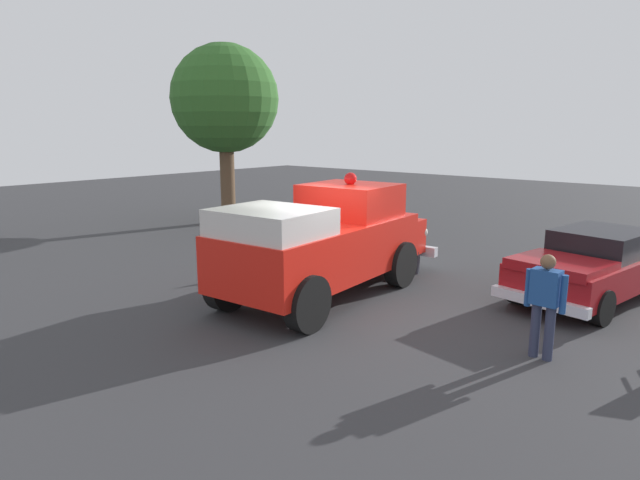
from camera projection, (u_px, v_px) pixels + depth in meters
ground_plane at (323, 305)px, 11.13m from camera, size 60.00×60.00×0.00m
vintage_fire_truck at (326, 241)px, 11.61m from camera, size 6.10×2.73×2.59m
classic_hot_rod at (593, 265)px, 11.37m from camera, size 4.61×2.57×1.46m
lawn_chair_near_truck at (401, 249)px, 13.62m from camera, size 0.65×0.65×1.02m
lawn_chair_by_car at (298, 235)px, 15.38m from camera, size 0.69×0.69×1.02m
spectator_seated at (407, 245)px, 13.56m from camera, size 0.55×0.64×1.29m
spectator_standing at (545, 299)px, 8.40m from camera, size 0.28×0.64×1.68m
oak_tree_left at (225, 100)px, 20.08m from camera, size 3.97×3.97×6.60m
traffic_cone at (235, 266)px, 13.05m from camera, size 0.40×0.40×0.64m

